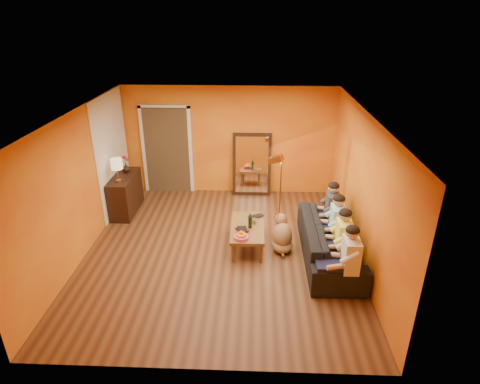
{
  "coord_description": "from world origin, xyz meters",
  "views": [
    {
      "loc": [
        0.63,
        -6.41,
        4.17
      ],
      "look_at": [
        0.35,
        0.5,
        1.0
      ],
      "focal_mm": 30.0,
      "sensor_mm": 36.0,
      "label": 1
    }
  ],
  "objects_px": {
    "tumbler": "(254,221)",
    "vase": "(126,168)",
    "mirror_frame": "(252,164)",
    "sofa": "(330,241)",
    "sideboard": "(126,194)",
    "laptop": "(257,217)",
    "person_far_right": "(332,211)",
    "dog": "(283,233)",
    "person_mid_left": "(343,242)",
    "coffee_table": "(247,236)",
    "wine_bottle": "(250,221)",
    "floor_lamp": "(280,189)",
    "person_mid_right": "(337,226)",
    "table_lamp": "(117,170)",
    "person_far_left": "(350,260)"
  },
  "relations": [
    {
      "from": "sideboard",
      "to": "floor_lamp",
      "type": "bearing_deg",
      "value": -4.07
    },
    {
      "from": "sofa",
      "to": "coffee_table",
      "type": "bearing_deg",
      "value": 77.37
    },
    {
      "from": "table_lamp",
      "to": "sofa",
      "type": "distance_m",
      "value": 4.52
    },
    {
      "from": "laptop",
      "to": "vase",
      "type": "xyz_separation_m",
      "value": [
        -2.92,
        1.25,
        0.52
      ]
    },
    {
      "from": "mirror_frame",
      "to": "coffee_table",
      "type": "height_order",
      "value": "mirror_frame"
    },
    {
      "from": "floor_lamp",
      "to": "wine_bottle",
      "type": "distance_m",
      "value": 1.32
    },
    {
      "from": "person_mid_left",
      "to": "dog",
      "type": "bearing_deg",
      "value": 145.15
    },
    {
      "from": "coffee_table",
      "to": "person_far_right",
      "type": "xyz_separation_m",
      "value": [
        1.63,
        0.31,
        0.4
      ]
    },
    {
      "from": "person_mid_right",
      "to": "person_far_right",
      "type": "xyz_separation_m",
      "value": [
        0.0,
        0.55,
        0.0
      ]
    },
    {
      "from": "mirror_frame",
      "to": "person_far_left",
      "type": "relative_size",
      "value": 1.25
    },
    {
      "from": "person_mid_left",
      "to": "sideboard",
      "type": "bearing_deg",
      "value": 154.01
    },
    {
      "from": "table_lamp",
      "to": "dog",
      "type": "bearing_deg",
      "value": -18.79
    },
    {
      "from": "mirror_frame",
      "to": "table_lamp",
      "type": "height_order",
      "value": "mirror_frame"
    },
    {
      "from": "dog",
      "to": "person_mid_left",
      "type": "height_order",
      "value": "person_mid_left"
    },
    {
      "from": "person_mid_right",
      "to": "laptop",
      "type": "relative_size",
      "value": 3.72
    },
    {
      "from": "person_mid_right",
      "to": "vase",
      "type": "distance_m",
      "value": 4.75
    },
    {
      "from": "wine_bottle",
      "to": "laptop",
      "type": "bearing_deg",
      "value": 72.0
    },
    {
      "from": "person_far_left",
      "to": "floor_lamp",
      "type": "bearing_deg",
      "value": 111.51
    },
    {
      "from": "mirror_frame",
      "to": "vase",
      "type": "distance_m",
      "value": 2.92
    },
    {
      "from": "coffee_table",
      "to": "person_mid_right",
      "type": "relative_size",
      "value": 1.0
    },
    {
      "from": "person_mid_left",
      "to": "person_mid_right",
      "type": "bearing_deg",
      "value": 90.0
    },
    {
      "from": "person_mid_right",
      "to": "table_lamp",
      "type": "bearing_deg",
      "value": 163.67
    },
    {
      "from": "vase",
      "to": "dog",
      "type": "bearing_deg",
      "value": -26.65
    },
    {
      "from": "floor_lamp",
      "to": "person_mid_right",
      "type": "xyz_separation_m",
      "value": [
        0.96,
        -1.34,
        -0.11
      ]
    },
    {
      "from": "sofa",
      "to": "tumbler",
      "type": "bearing_deg",
      "value": 71.7
    },
    {
      "from": "sideboard",
      "to": "person_far_left",
      "type": "distance_m",
      "value": 5.13
    },
    {
      "from": "dog",
      "to": "wine_bottle",
      "type": "bearing_deg",
      "value": -177.21
    },
    {
      "from": "person_far_left",
      "to": "person_mid_right",
      "type": "bearing_deg",
      "value": 90.0
    },
    {
      "from": "sideboard",
      "to": "coffee_table",
      "type": "bearing_deg",
      "value": -26.13
    },
    {
      "from": "tumbler",
      "to": "vase",
      "type": "relative_size",
      "value": 0.53
    },
    {
      "from": "person_mid_left",
      "to": "laptop",
      "type": "xyz_separation_m",
      "value": [
        -1.45,
        1.14,
        -0.18
      ]
    },
    {
      "from": "person_far_right",
      "to": "dog",
      "type": "bearing_deg",
      "value": -156.12
    },
    {
      "from": "person_far_right",
      "to": "tumbler",
      "type": "distance_m",
      "value": 1.53
    },
    {
      "from": "dog",
      "to": "laptop",
      "type": "distance_m",
      "value": 0.67
    },
    {
      "from": "table_lamp",
      "to": "vase",
      "type": "distance_m",
      "value": 0.57
    },
    {
      "from": "tumbler",
      "to": "person_far_left",
      "type": "bearing_deg",
      "value": -44.0
    },
    {
      "from": "sofa",
      "to": "coffee_table",
      "type": "relative_size",
      "value": 1.95
    },
    {
      "from": "mirror_frame",
      "to": "wine_bottle",
      "type": "height_order",
      "value": "mirror_frame"
    },
    {
      "from": "mirror_frame",
      "to": "coffee_table",
      "type": "distance_m",
      "value": 2.49
    },
    {
      "from": "mirror_frame",
      "to": "sideboard",
      "type": "bearing_deg",
      "value": -158.84
    },
    {
      "from": "laptop",
      "to": "person_far_right",
      "type": "bearing_deg",
      "value": -25.94
    },
    {
      "from": "mirror_frame",
      "to": "sofa",
      "type": "relative_size",
      "value": 0.64
    },
    {
      "from": "person_far_left",
      "to": "vase",
      "type": "xyz_separation_m",
      "value": [
        -4.37,
        2.93,
        0.34
      ]
    },
    {
      "from": "coffee_table",
      "to": "sideboard",
      "type": "bearing_deg",
      "value": 153.26
    },
    {
      "from": "floor_lamp",
      "to": "person_mid_left",
      "type": "bearing_deg",
      "value": -41.5
    },
    {
      "from": "dog",
      "to": "person_mid_right",
      "type": "xyz_separation_m",
      "value": [
        0.97,
        -0.12,
        0.25
      ]
    },
    {
      "from": "mirror_frame",
      "to": "person_far_left",
      "type": "distance_m",
      "value": 4.08
    },
    {
      "from": "mirror_frame",
      "to": "dog",
      "type": "bearing_deg",
      "value": -76.4
    },
    {
      "from": "coffee_table",
      "to": "tumbler",
      "type": "bearing_deg",
      "value": 44.39
    },
    {
      "from": "sideboard",
      "to": "table_lamp",
      "type": "xyz_separation_m",
      "value": [
        0.0,
        -0.3,
        0.68
      ]
    }
  ]
}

